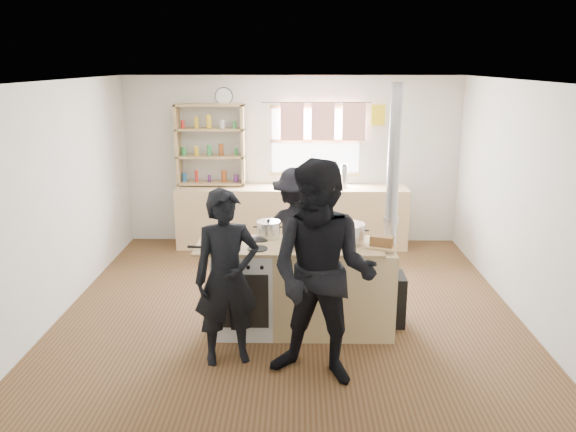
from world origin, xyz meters
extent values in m
cube|color=brown|center=(0.00, 0.00, -0.01)|extent=(5.00, 5.00, 0.01)
cube|color=#D4B380|center=(0.00, 2.22, 0.45)|extent=(3.40, 0.55, 0.90)
cube|color=tan|center=(-1.20, 2.34, 0.94)|extent=(1.00, 0.28, 0.03)
cube|color=tan|center=(-1.20, 2.34, 1.33)|extent=(1.00, 0.28, 0.03)
cube|color=tan|center=(-1.20, 2.34, 1.74)|extent=(1.00, 0.28, 0.03)
cube|color=tan|center=(-1.20, 2.34, 2.08)|extent=(1.00, 0.28, 0.03)
cube|color=tan|center=(-1.68, 2.34, 1.50)|extent=(0.04, 0.28, 1.20)
cube|color=tan|center=(-0.72, 2.34, 1.50)|extent=(0.04, 0.28, 1.20)
cylinder|color=silver|center=(0.76, 2.22, 1.07)|extent=(0.10, 0.10, 0.33)
cube|color=white|center=(-0.45, -0.55, 0.45)|extent=(0.60, 0.60, 0.90)
cube|color=#D5B980|center=(0.45, -0.55, 0.45)|extent=(1.20, 0.60, 0.90)
cube|color=tan|center=(0.00, -0.55, 0.92)|extent=(1.84, 0.64, 0.03)
cylinder|color=black|center=(-0.63, -0.74, 0.96)|extent=(0.36, 0.36, 0.05)
cylinder|color=#306021|center=(-0.63, -0.74, 0.97)|extent=(0.31, 0.31, 0.02)
cube|color=silver|center=(0.13, -0.62, 0.97)|extent=(0.35, 0.32, 0.07)
cube|color=brown|center=(0.13, -0.62, 0.99)|extent=(0.30, 0.27, 0.02)
cylinder|color=silver|center=(-0.21, -0.33, 1.01)|extent=(0.24, 0.24, 0.16)
cylinder|color=silver|center=(-0.21, -0.33, 1.10)|extent=(0.25, 0.25, 0.01)
sphere|color=black|center=(-0.21, -0.33, 1.11)|extent=(0.03, 0.03, 0.03)
cylinder|color=silver|center=(0.61, -0.51, 1.03)|extent=(0.30, 0.30, 0.19)
cylinder|color=silver|center=(0.61, -0.51, 1.13)|extent=(0.31, 0.31, 0.01)
sphere|color=black|center=(0.61, -0.51, 1.14)|extent=(0.03, 0.03, 0.03)
cube|color=tan|center=(0.91, -0.64, 0.94)|extent=(0.33, 0.29, 0.02)
cube|color=olive|center=(0.91, -0.64, 1.00)|extent=(0.24, 0.18, 0.10)
cube|color=black|center=(1.04, -0.37, 0.27)|extent=(0.35, 0.35, 0.54)
cylinder|color=#ADADB2|center=(1.04, -0.37, 1.52)|extent=(0.12, 0.12, 1.96)
imported|color=black|center=(-0.55, -1.17, 0.81)|extent=(0.68, 0.54, 1.63)
imported|color=black|center=(0.30, -1.46, 0.97)|extent=(1.13, 1.00, 1.94)
imported|color=black|center=(0.08, 0.27, 0.78)|extent=(1.12, 0.84, 1.55)
camera|label=1|loc=(0.09, -5.86, 2.69)|focal=35.00mm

